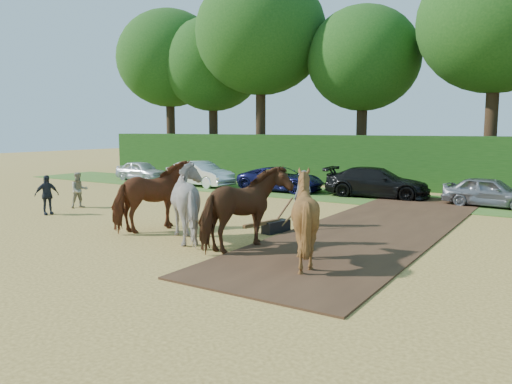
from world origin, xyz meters
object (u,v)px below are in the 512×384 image
Objects in this scene: spectator_near at (79,190)px; parked_cars at (467,190)px; spectator_far at (47,195)px; plough_team at (222,205)px.

spectator_near is 17.00m from parked_cars.
spectator_far is 0.19× the size of plough_team.
plough_team reaches higher than spectator_far.
spectator_near is 9.55m from plough_team.
parked_cars is (13.99, 9.67, -0.07)m from spectator_near.
plough_team reaches higher than spectator_near.
plough_team is (9.27, -2.24, 0.40)m from spectator_near.
spectator_far is at bearing -145.30° from spectator_near.
spectator_far is 8.93m from plough_team.
spectator_far is 0.04× the size of parked_cars.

